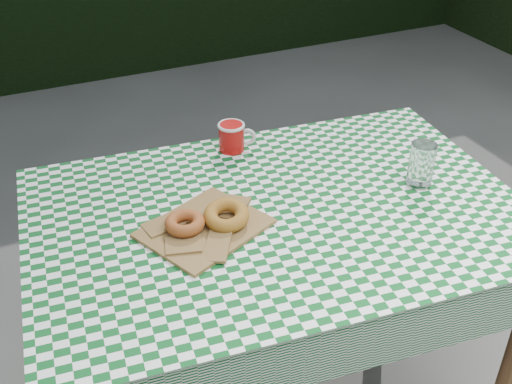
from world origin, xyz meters
The scene contains 7 objects.
table centered at (-0.02, 0.05, 0.38)m, with size 1.21×0.81×0.75m, color brown.
tablecloth centered at (-0.02, 0.05, 0.75)m, with size 1.23×0.83×0.01m, color #0C4D1C.
paper_bag centered at (-0.22, 0.05, 0.76)m, with size 0.28×0.22×0.01m, color olive.
bagel_front centered at (-0.26, 0.06, 0.79)m, with size 0.10×0.10×0.03m, color #9C4A20.
bagel_back centered at (-0.16, 0.04, 0.79)m, with size 0.11×0.11×0.03m, color #965B1F.
coffee_mug centered at (-0.01, 0.39, 0.80)m, with size 0.15×0.15×0.08m, color #AC0C0B, non-canonical shape.
drinking_glass centered at (0.37, 0.01, 0.82)m, with size 0.07×0.07×0.12m, color white.
Camera 1 is at (-0.59, -1.09, 1.65)m, focal length 43.97 mm.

